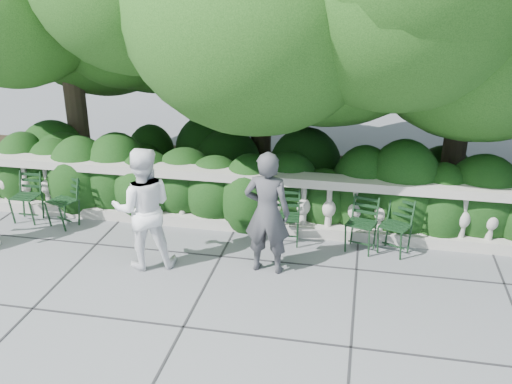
% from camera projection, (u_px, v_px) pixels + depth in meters
% --- Properties ---
extents(ground, '(90.00, 90.00, 0.00)m').
position_uv_depth(ground, '(242.00, 288.00, 7.68)').
color(ground, '#585960').
rests_on(ground, ground).
extents(balustrade, '(12.00, 0.44, 1.00)m').
position_uv_depth(balustrade, '(266.00, 203.00, 9.13)').
color(balustrade, '#9E998E').
rests_on(balustrade, ground).
extents(shrub_hedge, '(15.00, 2.60, 1.70)m').
position_uv_depth(shrub_hedge, '(277.00, 202.00, 10.41)').
color(shrub_hedge, black).
rests_on(shrub_hedge, ground).
extents(chair_a, '(0.59, 0.61, 0.84)m').
position_uv_depth(chair_a, '(58.00, 229.00, 9.37)').
color(chair_a, black).
rests_on(chair_a, ground).
extents(chair_b, '(0.44, 0.48, 0.84)m').
position_uv_depth(chair_b, '(25.00, 224.00, 9.53)').
color(chair_b, black).
rests_on(chair_b, ground).
extents(chair_c, '(0.48, 0.52, 0.84)m').
position_uv_depth(chair_c, '(285.00, 247.00, 8.78)').
color(chair_c, black).
rests_on(chair_c, ground).
extents(chair_d, '(0.55, 0.58, 0.84)m').
position_uv_depth(chair_d, '(357.00, 254.00, 8.57)').
color(chair_d, black).
rests_on(chair_d, ground).
extents(chair_e, '(0.60, 0.62, 0.84)m').
position_uv_depth(chair_e, '(389.00, 256.00, 8.50)').
color(chair_e, black).
rests_on(chair_e, ground).
extents(person_woman_grey, '(0.66, 0.45, 1.77)m').
position_uv_depth(person_woman_grey, '(267.00, 213.00, 7.81)').
color(person_woman_grey, '#3A3A3E').
rests_on(person_woman_grey, ground).
extents(person_casual_man, '(1.04, 0.92, 1.77)m').
position_uv_depth(person_casual_man, '(143.00, 209.00, 7.95)').
color(person_casual_man, white).
rests_on(person_casual_man, ground).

